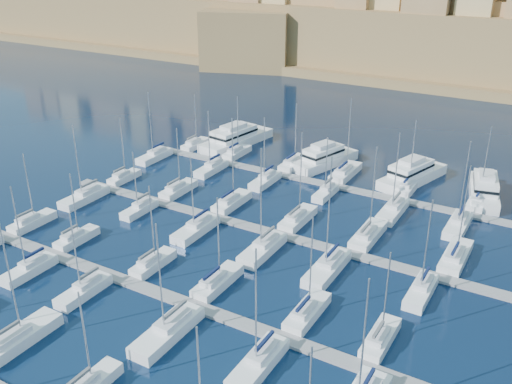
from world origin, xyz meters
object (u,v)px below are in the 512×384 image
Objects in this scene: motor_yacht_a at (235,138)px; motor_yacht_c at (412,174)px; motor_yacht_b at (324,158)px; sailboat_2 at (17,339)px; motor_yacht_d at (484,189)px.

motor_yacht_c is at bearing -1.74° from motor_yacht_a.
motor_yacht_b and motor_yacht_c have the same top height.
sailboat_2 is 0.98× the size of motor_yacht_c.
motor_yacht_a is at bearing 177.98° from motor_yacht_d.
motor_yacht_a is at bearing 102.03° from sailboat_2.
motor_yacht_b is 1.03× the size of motor_yacht_d.
sailboat_2 is at bearing -119.05° from motor_yacht_d.
sailboat_2 is 0.86× the size of motor_yacht_a.
motor_yacht_c is (25.05, 69.43, 0.95)m from sailboat_2.
motor_yacht_d is (13.15, -0.66, 0.00)m from motor_yacht_c.
motor_yacht_a and motor_yacht_b have the same top height.
motor_yacht_a is (-15.06, 70.65, 0.95)m from sailboat_2.
motor_yacht_a is 40.13m from motor_yacht_c.
motor_yacht_b is (7.22, 68.95, 0.95)m from sailboat_2.
motor_yacht_b and motor_yacht_d have the same top height.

